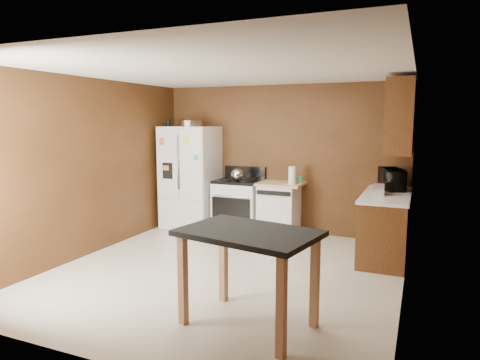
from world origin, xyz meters
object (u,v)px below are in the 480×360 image
Objects in this scene: pen_cup at (168,123)px; microwave at (392,180)px; gas_range at (239,205)px; dishwasher at (279,208)px; refrigerator at (190,177)px; paper_towel at (292,175)px; island at (249,245)px; green_canister at (300,180)px; toaster at (381,188)px; roasting_pan at (190,124)px; kettle at (237,175)px.

microwave is (3.79, -0.00, -0.82)m from pen_cup.
gas_range is (-2.47, 0.11, -0.58)m from microwave.
dishwasher is (2.03, 0.14, -1.41)m from pen_cup.
paper_towel is at bearing -0.22° from refrigerator.
island is at bearing -52.57° from refrigerator.
green_canister is (0.09, 0.14, -0.09)m from paper_towel.
gas_range is at bearing 175.97° from paper_towel.
paper_towel is at bearing -121.50° from green_canister.
island is (-0.93, -2.53, -0.22)m from toaster.
roasting_pan reaches higher than microwave.
roasting_pan reaches higher than paper_towel.
roasting_pan is 0.44m from pen_cup.
dishwasher is (-1.75, 0.14, -0.59)m from microwave.
paper_towel is 2.54× the size of green_canister.
roasting_pan is 3.43× the size of pen_cup.
kettle is at bearing 115.23° from island.
island is (2.31, -3.04, -1.08)m from roasting_pan.
microwave reaches higher than toaster.
dishwasher is at bearing -171.59° from green_canister.
dishwasher is at bearing 66.27° from microwave.
island is at bearing -83.03° from green_canister.
gas_range is 1.24× the size of dishwasher.
toaster is at bearing -20.79° from paper_towel.
gas_range is at bearing 4.83° from pen_cup.
island is at bearing 141.82° from microwave.
dishwasher is at bearing 168.94° from toaster.
roasting_pan is 1.24m from kettle.
kettle reaches higher than green_canister.
roasting_pan is 0.46× the size of dishwasher.
microwave is at bearing 87.96° from toaster.
refrigerator is 3.87m from island.
paper_towel is at bearing 69.04° from microwave.
microwave is (1.51, -0.04, 0.01)m from paper_towel.
refrigerator is (0.40, 0.05, -0.96)m from pen_cup.
roasting_pan reaches higher than dishwasher.
green_canister is at bearing 58.50° from paper_towel.
paper_towel reaches higher than dishwasher.
refrigerator is at bearing -176.19° from gas_range.
pen_cup is 1.07× the size of green_canister.
paper_towel is 0.26× the size of gas_range.
green_canister is at bearing 63.32° from microwave.
gas_range reaches higher than green_canister.
roasting_pan reaches higher than toaster.
gas_range is 3.46m from island.
toaster is 0.26× the size of dishwasher.
paper_towel is 1.51m from microwave.
microwave is at bearing -4.43° from dishwasher.
island is at bearing -47.66° from pen_cup.
pen_cup is at bearing -175.17° from gas_range.
pen_cup is 0.07× the size of refrigerator.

